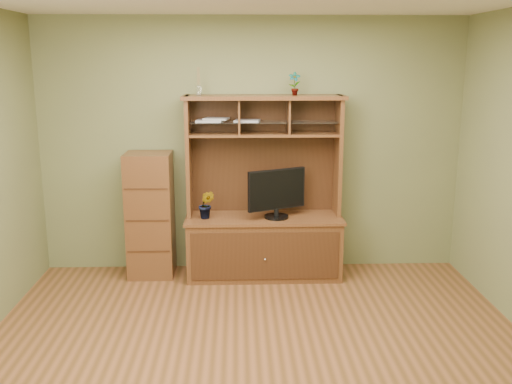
{
  "coord_description": "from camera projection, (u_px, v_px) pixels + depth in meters",
  "views": [
    {
      "loc": [
        -0.15,
        -4.05,
        2.26
      ],
      "look_at": [
        0.02,
        1.2,
        1.03
      ],
      "focal_mm": 40.0,
      "sensor_mm": 36.0,
      "label": 1
    }
  ],
  "objects": [
    {
      "name": "monitor",
      "position": [
        277.0,
        192.0,
        5.86
      ],
      "size": [
        0.61,
        0.32,
        0.51
      ],
      "rotation": [
        0.0,
        0.0,
        0.44
      ],
      "color": "black",
      "rests_on": "media_hutch"
    },
    {
      "name": "reed_diffuser",
      "position": [
        199.0,
        84.0,
        5.74
      ],
      "size": [
        0.06,
        0.06,
        0.28
      ],
      "color": "silver",
      "rests_on": "media_hutch"
    },
    {
      "name": "orchid_plant",
      "position": [
        206.0,
        205.0,
        5.86
      ],
      "size": [
        0.18,
        0.16,
        0.3
      ],
      "primitive_type": "imported",
      "rotation": [
        0.0,
        0.0,
        -0.17
      ],
      "color": "#24571D",
      "rests_on": "media_hutch"
    },
    {
      "name": "top_plant",
      "position": [
        294.0,
        84.0,
        5.77
      ],
      "size": [
        0.13,
        0.1,
        0.23
      ],
      "primitive_type": "imported",
      "rotation": [
        0.0,
        0.0,
        -0.14
      ],
      "color": "#396E26",
      "rests_on": "media_hutch"
    },
    {
      "name": "side_cabinet",
      "position": [
        150.0,
        215.0,
        5.99
      ],
      "size": [
        0.47,
        0.43,
        1.32
      ],
      "color": "#4D2B16",
      "rests_on": "room"
    },
    {
      "name": "magazines",
      "position": [
        224.0,
        120.0,
        5.83
      ],
      "size": [
        0.67,
        0.24,
        0.04
      ],
      "color": "#A4A4A9",
      "rests_on": "media_hutch"
    },
    {
      "name": "media_hutch",
      "position": [
        264.0,
        227.0,
        6.03
      ],
      "size": [
        1.66,
        0.61,
        1.9
      ],
      "color": "#4D2B16",
      "rests_on": "room"
    },
    {
      "name": "room",
      "position": [
        258.0,
        187.0,
        4.15
      ],
      "size": [
        4.54,
        4.04,
        2.74
      ],
      "color": "#583719",
      "rests_on": "ground"
    }
  ]
}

